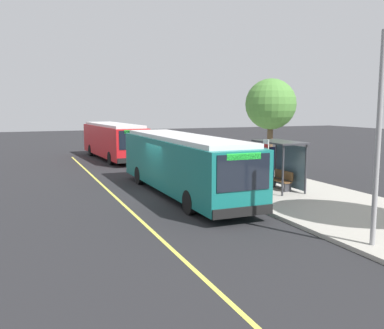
{
  "coord_description": "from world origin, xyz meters",
  "views": [
    {
      "loc": [
        20.2,
        -6.4,
        4.36
      ],
      "look_at": [
        2.28,
        0.83,
        1.74
      ],
      "focal_mm": 40.32,
      "sensor_mm": 36.0,
      "label": 1
    }
  ],
  "objects_px": {
    "waiting_bench": "(281,180)",
    "pedestrian_commuter": "(239,168)",
    "transit_bus_main": "(182,162)",
    "transit_bus_second": "(113,140)",
    "route_sign_post": "(266,162)"
  },
  "relations": [
    {
      "from": "transit_bus_main",
      "to": "pedestrian_commuter",
      "type": "bearing_deg",
      "value": 96.23
    },
    {
      "from": "route_sign_post",
      "to": "pedestrian_commuter",
      "type": "height_order",
      "value": "route_sign_post"
    },
    {
      "from": "pedestrian_commuter",
      "to": "transit_bus_main",
      "type": "bearing_deg",
      "value": -83.77
    },
    {
      "from": "transit_bus_main",
      "to": "waiting_bench",
      "type": "height_order",
      "value": "transit_bus_main"
    },
    {
      "from": "pedestrian_commuter",
      "to": "transit_bus_second",
      "type": "bearing_deg",
      "value": -167.18
    },
    {
      "from": "transit_bus_second",
      "to": "route_sign_post",
      "type": "xyz_separation_m",
      "value": [
        19.18,
        2.75,
        0.34
      ]
    },
    {
      "from": "route_sign_post",
      "to": "pedestrian_commuter",
      "type": "bearing_deg",
      "value": 169.19
    },
    {
      "from": "transit_bus_main",
      "to": "transit_bus_second",
      "type": "height_order",
      "value": "same"
    },
    {
      "from": "transit_bus_main",
      "to": "transit_bus_second",
      "type": "xyz_separation_m",
      "value": [
        -15.69,
        -0.15,
        -0.0
      ]
    },
    {
      "from": "transit_bus_main",
      "to": "route_sign_post",
      "type": "distance_m",
      "value": 4.37
    },
    {
      "from": "transit_bus_main",
      "to": "pedestrian_commuter",
      "type": "distance_m",
      "value": 3.39
    },
    {
      "from": "waiting_bench",
      "to": "pedestrian_commuter",
      "type": "xyz_separation_m",
      "value": [
        -1.58,
        -1.6,
        0.48
      ]
    },
    {
      "from": "transit_bus_main",
      "to": "route_sign_post",
      "type": "height_order",
      "value": "same"
    },
    {
      "from": "waiting_bench",
      "to": "transit_bus_second",
      "type": "bearing_deg",
      "value": -163.26
    },
    {
      "from": "transit_bus_main",
      "to": "route_sign_post",
      "type": "relative_size",
      "value": 4.38
    }
  ]
}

